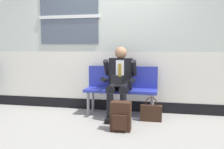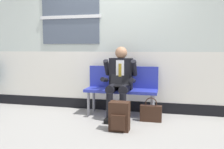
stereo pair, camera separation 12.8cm
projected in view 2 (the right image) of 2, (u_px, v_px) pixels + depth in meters
name	position (u px, v px, depth m)	size (l,w,h in m)	color
ground_plane	(102.00, 121.00, 3.94)	(18.00, 18.00, 0.00)	gray
station_wall	(112.00, 40.00, 4.56)	(5.73, 0.17, 2.73)	beige
bench_with_person	(122.00, 86.00, 4.33)	(1.28, 0.42, 0.87)	#28339E
person_seated	(120.00, 80.00, 4.12)	(0.57, 0.70, 1.22)	black
backpack	(119.00, 117.00, 3.47)	(0.29, 0.22, 0.42)	#331E14
handbag	(151.00, 113.00, 3.92)	(0.35, 0.10, 0.40)	#331E14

